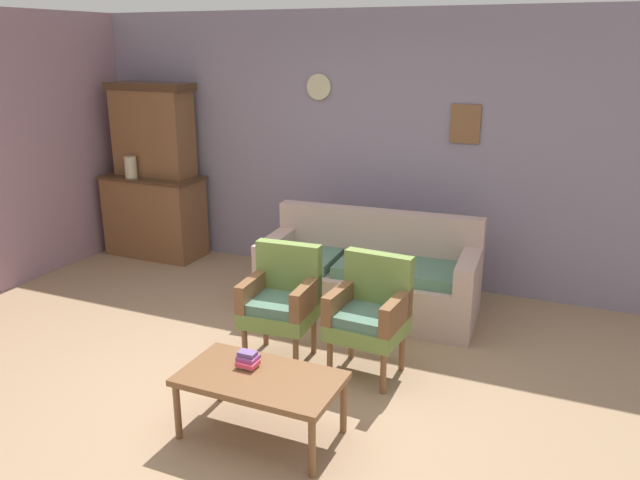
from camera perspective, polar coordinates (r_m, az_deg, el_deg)
name	(u,v)px	position (r m, az deg, el deg)	size (l,w,h in m)	color
ground_plane	(250,392)	(4.67, -6.35, -13.44)	(7.68, 7.68, 0.00)	#997A5B
wall_back_with_decor	(375,149)	(6.49, 5.00, 8.20)	(6.40, 0.09, 2.70)	gray
side_cabinet	(155,216)	(7.56, -14.63, 2.14)	(1.16, 0.55, 0.93)	brown
cabinet_upper_hutch	(153,129)	(7.43, -14.84, 9.63)	(0.99, 0.38, 1.03)	brown
vase_on_cabinet	(131,167)	(7.39, -16.68, 6.30)	(0.14, 0.14, 0.24)	#B9AC8A
floral_couch	(369,278)	(5.80, 4.48, -3.45)	(1.98, 0.93, 0.90)	tan
armchair_near_couch_end	(282,298)	(4.90, -3.48, -5.24)	(0.55, 0.52, 0.90)	olive
armchair_by_doorway	(370,311)	(4.68, 4.53, -6.37)	(0.55, 0.52, 0.90)	olive
coffee_table	(260,382)	(4.02, -5.40, -12.64)	(1.00, 0.56, 0.42)	brown
book_stack_on_table	(248,360)	(4.09, -6.53, -10.67)	(0.13, 0.13, 0.10)	#C5958F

